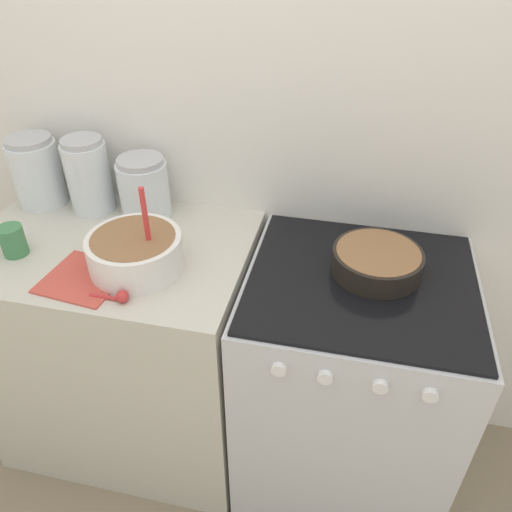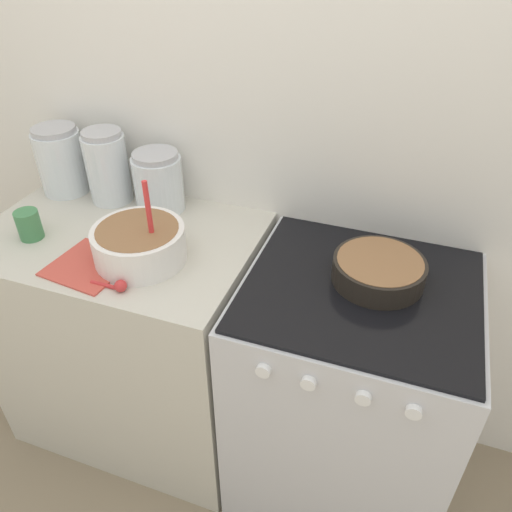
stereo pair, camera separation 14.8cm
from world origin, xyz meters
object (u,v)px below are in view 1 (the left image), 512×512
at_px(mixing_bowl, 135,251).
at_px(storage_jar_left, 38,176).
at_px(storage_jar_middle, 89,180).
at_px(storage_jar_right, 144,192).
at_px(stove, 346,384).
at_px(baking_pan, 377,261).
at_px(tin_can, 13,241).

bearing_deg(mixing_bowl, storage_jar_left, 148.91).
bearing_deg(storage_jar_middle, storage_jar_right, 0.00).
bearing_deg(mixing_bowl, storage_jar_middle, 134.58).
xyz_separation_m(stove, baking_pan, (0.03, 0.05, 0.51)).
distance_m(mixing_bowl, storage_jar_left, 0.58).
height_order(baking_pan, storage_jar_right, storage_jar_right).
height_order(storage_jar_left, storage_jar_right, storage_jar_left).
xyz_separation_m(stove, tin_can, (-1.08, -0.10, 0.52)).
bearing_deg(storage_jar_middle, mixing_bowl, -45.42).
relative_size(storage_jar_left, tin_can, 2.58).
bearing_deg(tin_can, mixing_bowl, 1.97).
distance_m(storage_jar_right, tin_can, 0.44).
height_order(storage_jar_middle, tin_can, storage_jar_middle).
distance_m(stove, tin_can, 1.20).
height_order(baking_pan, storage_jar_left, storage_jar_left).
relative_size(mixing_bowl, storage_jar_left, 1.12).
relative_size(stove, storage_jar_right, 4.33).
relative_size(mixing_bowl, storage_jar_right, 1.31).
relative_size(storage_jar_middle, tin_can, 2.72).
bearing_deg(storage_jar_middle, baking_pan, -9.16).
relative_size(storage_jar_right, tin_can, 2.20).
xyz_separation_m(baking_pan, storage_jar_middle, (-1.00, 0.16, 0.07)).
relative_size(baking_pan, tin_can, 2.74).
relative_size(mixing_bowl, storage_jar_middle, 1.06).
bearing_deg(tin_can, storage_jar_middle, 71.07).
bearing_deg(storage_jar_middle, tin_can, -108.93).
xyz_separation_m(stove, mixing_bowl, (-0.67, -0.09, 0.53)).
bearing_deg(mixing_bowl, storage_jar_right, 107.35).
xyz_separation_m(storage_jar_left, tin_can, (0.09, -0.32, -0.06)).
xyz_separation_m(mixing_bowl, storage_jar_left, (-0.50, 0.30, 0.04)).
xyz_separation_m(storage_jar_right, tin_can, (-0.31, -0.32, -0.04)).
bearing_deg(storage_jar_right, storage_jar_left, -180.00).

